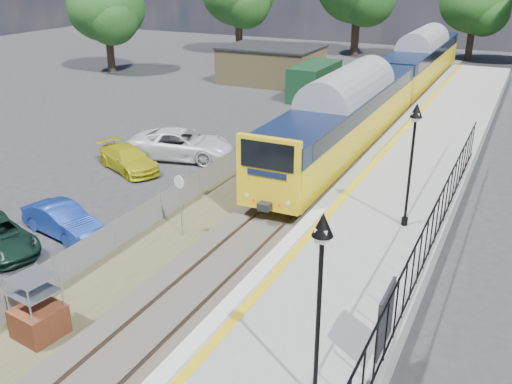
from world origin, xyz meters
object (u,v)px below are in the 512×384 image
Objects in this scene: victorian_lamp_south at (321,267)px; train at (393,80)px; car_yellow at (128,159)px; speed_sign at (180,196)px; brick_plinth at (37,308)px; car_blue at (62,220)px; victorian_lamp_north at (414,137)px; car_white at (181,144)px.

victorian_lamp_south reaches higher than train.
speed_sign is at bearing -103.31° from car_yellow.
speed_sign is at bearing 88.72° from brick_plinth.
train is at bearing -2.77° from car_yellow.
victorian_lamp_south is 1.23× the size of car_blue.
train is 19.84m from car_yellow.
train is at bearing 100.47° from victorian_lamp_south.
speed_sign is 0.68× the size of car_blue.
victorian_lamp_south is 10.00m from victorian_lamp_north.
speed_sign is 9.60m from car_white.
victorian_lamp_south and victorian_lamp_north have the same top height.
car_yellow is (-6.43, 12.36, -0.34)m from brick_plinth.
car_blue is at bearing -143.61° from speed_sign.
car_yellow is at bearing 140.16° from victorian_lamp_south.
train reaches higher than speed_sign.
speed_sign is (0.16, 7.16, 0.76)m from brick_plinth.
car_white reaches higher than car_yellow.
train reaches higher than car_white.
train is 22.85m from speed_sign.
train is 16.01× the size of speed_sign.
victorian_lamp_south is at bearing -88.85° from victorian_lamp_north.
car_blue is at bearing -137.01° from car_yellow.
brick_plinth reaches higher than car_blue.
brick_plinth is at bearing -127.53° from car_yellow.
victorian_lamp_north is 2.32× the size of brick_plinth.
brick_plinth is 6.72m from car_blue.
victorian_lamp_north is 13.62m from car_blue.
victorian_lamp_south is at bearing -101.07° from car_blue.
train is 7.24× the size of car_white.
speed_sign is (-8.11, 7.06, -2.59)m from victorian_lamp_south.
car_blue is 7.44m from car_yellow.
victorian_lamp_south is 2.32× the size of brick_plinth.
victorian_lamp_north reaches higher than car_blue.
car_white is at bearing 158.80° from victorian_lamp_north.
car_white is (-0.91, 9.89, 0.17)m from car_blue.
victorian_lamp_north is at bearing -124.98° from car_white.
victorian_lamp_north is 1.09× the size of car_yellow.
speed_sign is (-2.61, -22.69, -0.63)m from train.
speed_sign is 0.60× the size of car_yellow.
car_yellow is (-14.50, 2.27, -3.69)m from victorian_lamp_north.
victorian_lamp_north is 0.82× the size of car_white.
victorian_lamp_north is at bearing 91.15° from victorian_lamp_south.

